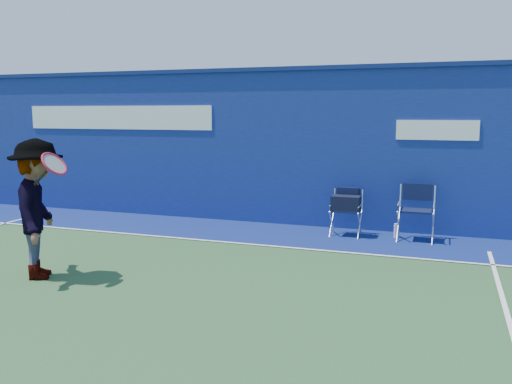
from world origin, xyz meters
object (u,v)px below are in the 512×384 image
(directors_chair_right, at_px, (416,223))
(tennis_player, at_px, (38,209))
(directors_chair_left, at_px, (346,216))
(water_bottle, at_px, (396,231))

(directors_chair_right, relative_size, tennis_player, 0.52)
(directors_chair_left, relative_size, directors_chair_right, 0.88)
(directors_chair_right, relative_size, water_bottle, 3.66)
(directors_chair_left, xyz_separation_m, tennis_player, (-3.44, -3.84, 0.57))
(directors_chair_right, bearing_deg, directors_chair_left, -178.15)
(directors_chair_left, xyz_separation_m, water_bottle, (0.87, 0.10, -0.23))
(tennis_player, bearing_deg, directors_chair_right, 39.88)
(tennis_player, bearing_deg, directors_chair_left, 48.18)
(directors_chair_right, xyz_separation_m, water_bottle, (-0.33, 0.06, -0.17))
(directors_chair_left, distance_m, tennis_player, 5.19)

